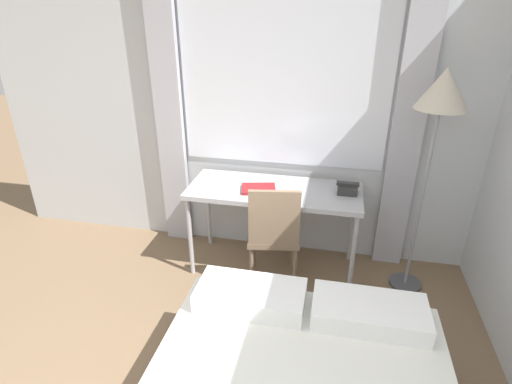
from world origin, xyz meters
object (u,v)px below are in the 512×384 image
desk (274,195)px  telephone (347,188)px  desk_chair (274,230)px  book (259,189)px  standing_lamp (441,104)px

desk → telephone: telephone is taller
desk_chair → book: (-0.16, 0.19, 0.25)m
desk_chair → telephone: 0.67m
desk → desk_chair: (0.04, -0.25, -0.18)m
book → standing_lamp: bearing=1.0°
standing_lamp → telephone: (-0.54, 0.07, -0.71)m
telephone → book: size_ratio=0.57×
desk_chair → standing_lamp: bearing=1.7°
desk → telephone: 0.58m
desk → book: bearing=-154.8°
desk → standing_lamp: standing_lamp is taller
desk → book: size_ratio=4.60×
telephone → desk: bearing=-176.4°
desk → desk_chair: bearing=-80.5°
telephone → book: telephone is taller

